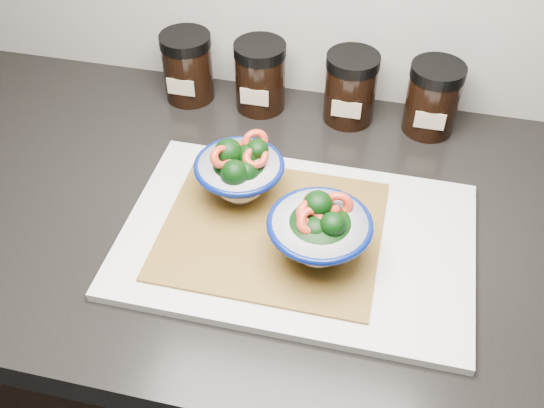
% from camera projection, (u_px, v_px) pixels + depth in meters
% --- Properties ---
extents(cabinet, '(3.43, 0.58, 0.86)m').
position_uv_depth(cabinet, '(316.00, 399.00, 1.18)').
color(cabinet, black).
rests_on(cabinet, ground).
extents(countertop, '(3.50, 0.60, 0.04)m').
position_uv_depth(countertop, '(332.00, 233.00, 0.87)').
color(countertop, black).
rests_on(countertop, cabinet).
extents(cutting_board, '(0.45, 0.30, 0.01)m').
position_uv_depth(cutting_board, '(297.00, 239.00, 0.82)').
color(cutting_board, silver).
rests_on(cutting_board, countertop).
extents(bamboo_mat, '(0.28, 0.24, 0.00)m').
position_uv_depth(bamboo_mat, '(272.00, 229.00, 0.83)').
color(bamboo_mat, olive).
rests_on(bamboo_mat, cutting_board).
extents(bowl_left, '(0.12, 0.12, 0.10)m').
position_uv_depth(bowl_left, '(240.00, 172.00, 0.84)').
color(bowl_left, white).
rests_on(bowl_left, bamboo_mat).
extents(bowl_right, '(0.13, 0.13, 0.09)m').
position_uv_depth(bowl_right, '(319.00, 232.00, 0.76)').
color(bowl_right, white).
rests_on(bowl_right, bamboo_mat).
extents(spice_jar_a, '(0.08, 0.08, 0.11)m').
position_uv_depth(spice_jar_a, '(188.00, 67.00, 1.03)').
color(spice_jar_a, black).
rests_on(spice_jar_a, countertop).
extents(spice_jar_b, '(0.08, 0.08, 0.11)m').
position_uv_depth(spice_jar_b, '(260.00, 76.00, 1.01)').
color(spice_jar_b, black).
rests_on(spice_jar_b, countertop).
extents(spice_jar_c, '(0.08, 0.08, 0.11)m').
position_uv_depth(spice_jar_c, '(351.00, 88.00, 0.98)').
color(spice_jar_c, black).
rests_on(spice_jar_c, countertop).
extents(spice_jar_d, '(0.08, 0.08, 0.11)m').
position_uv_depth(spice_jar_d, '(433.00, 98.00, 0.96)').
color(spice_jar_d, black).
rests_on(spice_jar_d, countertop).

